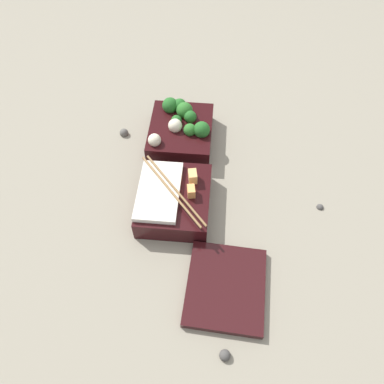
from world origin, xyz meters
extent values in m
plane|color=gray|center=(0.00, 0.00, 0.00)|extent=(3.00, 3.00, 0.00)
cube|color=black|center=(-0.09, 0.00, 0.03)|extent=(0.18, 0.15, 0.05)
sphere|color=#236023|center=(-0.16, -0.01, 0.06)|extent=(0.03, 0.03, 0.03)
sphere|color=#236023|center=(-0.10, -0.01, 0.06)|extent=(0.03, 0.03, 0.03)
sphere|color=#236023|center=(-0.15, -0.03, 0.06)|extent=(0.04, 0.04, 0.04)
sphere|color=#236023|center=(-0.12, 0.02, 0.06)|extent=(0.03, 0.03, 0.03)
sphere|color=#2D7028|center=(-0.07, 0.02, 0.06)|extent=(0.03, 0.03, 0.03)
sphere|color=#2D7028|center=(-0.14, 0.01, 0.06)|extent=(0.04, 0.04, 0.04)
sphere|color=#236023|center=(-0.07, 0.05, 0.06)|extent=(0.04, 0.04, 0.04)
cylinder|color=orange|center=(-0.13, 0.01, 0.05)|extent=(0.04, 0.04, 0.01)
cylinder|color=orange|center=(-0.08, 0.03, 0.05)|extent=(0.03, 0.03, 0.01)
sphere|color=beige|center=(-0.03, -0.06, 0.06)|extent=(0.03, 0.03, 0.03)
sphere|color=beige|center=(-0.08, -0.01, 0.06)|extent=(0.03, 0.03, 0.03)
cube|color=black|center=(0.11, 0.01, 0.03)|extent=(0.18, 0.15, 0.05)
cube|color=silver|center=(0.11, -0.02, 0.06)|extent=(0.16, 0.09, 0.01)
cube|color=#EAB266|center=(0.07, 0.04, 0.06)|extent=(0.03, 0.02, 0.03)
cube|color=#F4A356|center=(0.11, 0.04, 0.06)|extent=(0.03, 0.02, 0.02)
cylinder|color=olive|center=(0.11, 0.00, 0.07)|extent=(0.17, 0.15, 0.01)
cylinder|color=olive|center=(0.11, 0.01, 0.07)|extent=(0.17, 0.15, 0.01)
cube|color=black|center=(0.29, 0.13, 0.01)|extent=(0.18, 0.16, 0.02)
sphere|color=#474442|center=(0.08, 0.33, 0.00)|extent=(0.02, 0.02, 0.02)
sphere|color=#595651|center=(-0.10, -0.15, 0.01)|extent=(0.02, 0.02, 0.02)
sphere|color=#474442|center=(0.42, 0.13, 0.01)|extent=(0.02, 0.02, 0.02)
camera|label=1|loc=(0.57, 0.09, 0.70)|focal=35.00mm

